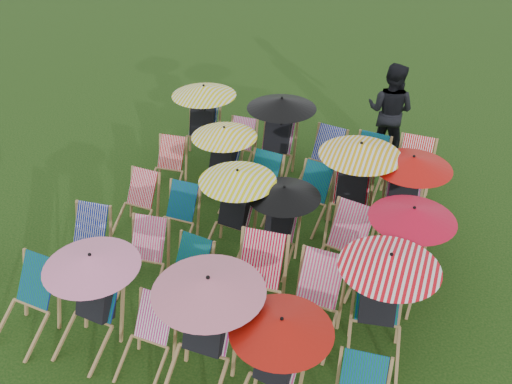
% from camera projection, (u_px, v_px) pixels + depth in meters
% --- Properties ---
extents(ground, '(100.00, 100.00, 0.00)m').
position_uv_depth(ground, '(250.00, 257.00, 8.31)').
color(ground, black).
rests_on(ground, ground).
extents(deckchair_0, '(0.66, 0.89, 0.92)m').
position_uv_depth(deckchair_0, '(25.00, 304.00, 6.86)').
color(deckchair_0, '#A9824F').
rests_on(deckchair_0, ground).
extents(deckchair_1, '(1.10, 1.16, 1.31)m').
position_uv_depth(deckchair_1, '(90.00, 300.00, 6.60)').
color(deckchair_1, '#A9824F').
rests_on(deckchair_1, ground).
extents(deckchair_2, '(0.56, 0.77, 0.82)m').
position_uv_depth(deckchair_2, '(146.00, 341.00, 6.45)').
color(deckchair_2, '#A9824F').
rests_on(deckchair_2, ground).
extents(deckchair_3, '(1.21, 1.25, 1.43)m').
position_uv_depth(deckchair_3, '(203.00, 330.00, 6.12)').
color(deckchair_3, '#A9824F').
rests_on(deckchair_3, ground).
extents(deckchair_4, '(1.06, 1.13, 1.26)m').
position_uv_depth(deckchair_4, '(272.00, 365.00, 5.85)').
color(deckchair_4, '#A9824F').
rests_on(deckchair_4, ground).
extents(deckchair_6, '(0.67, 0.87, 0.88)m').
position_uv_depth(deckchair_6, '(84.00, 245.00, 7.84)').
color(deckchair_6, '#A9824F').
rests_on(deckchair_6, ground).
extents(deckchair_7, '(0.68, 0.87, 0.88)m').
position_uv_depth(deckchair_7, '(143.00, 259.00, 7.59)').
color(deckchair_7, '#A9824F').
rests_on(deckchair_7, ground).
extents(deckchair_8, '(0.66, 0.85, 0.86)m').
position_uv_depth(deckchair_8, '(183.00, 278.00, 7.29)').
color(deckchair_8, '#A9824F').
rests_on(deckchair_8, ground).
extents(deckchair_9, '(0.74, 0.99, 1.02)m').
position_uv_depth(deckchair_9, '(255.00, 285.00, 7.07)').
color(deckchair_9, '#A9824F').
rests_on(deckchair_9, ground).
extents(deckchair_10, '(0.67, 0.91, 0.97)m').
position_uv_depth(deckchair_10, '(313.00, 304.00, 6.84)').
color(deckchair_10, '#A9824F').
rests_on(deckchair_10, ground).
extents(deckchair_11, '(1.15, 1.25, 1.36)m').
position_uv_depth(deckchair_11, '(380.00, 304.00, 6.51)').
color(deckchair_11, '#A9824F').
rests_on(deckchair_11, ground).
extents(deckchair_12, '(0.58, 0.79, 0.83)m').
position_uv_depth(deckchair_12, '(135.00, 204.00, 8.72)').
color(deckchair_12, '#A9824F').
rests_on(deckchair_12, ground).
extents(deckchair_13, '(0.55, 0.77, 0.83)m').
position_uv_depth(deckchair_13, '(176.00, 218.00, 8.42)').
color(deckchair_13, '#A9824F').
rests_on(deckchair_13, ground).
extents(deckchair_14, '(1.10, 1.16, 1.30)m').
position_uv_depth(deckchair_14, '(232.00, 210.00, 8.12)').
color(deckchair_14, '#A9824F').
rests_on(deckchair_14, ground).
extents(deckchair_15, '(1.01, 1.05, 1.20)m').
position_uv_depth(deckchair_15, '(278.00, 224.00, 7.93)').
color(deckchair_15, '#A9824F').
rests_on(deckchair_15, ground).
extents(deckchair_16, '(0.81, 1.01, 0.99)m').
position_uv_depth(deckchair_16, '(342.00, 249.00, 7.70)').
color(deckchair_16, '#A9824F').
rests_on(deckchair_16, ground).
extents(deckchair_17, '(1.10, 1.15, 1.31)m').
position_uv_depth(deckchair_17, '(402.00, 250.00, 7.35)').
color(deckchair_17, '#A9824F').
rests_on(deckchair_17, ground).
extents(deckchair_18, '(0.63, 0.82, 0.83)m').
position_uv_depth(deckchair_18, '(167.00, 167.00, 9.64)').
color(deckchair_18, '#A9824F').
rests_on(deckchair_18, ground).
extents(deckchair_19, '(1.06, 1.13, 1.26)m').
position_uv_depth(deckchair_19, '(220.00, 162.00, 9.29)').
color(deckchair_19, '#A9824F').
rests_on(deckchair_19, ground).
extents(deckchair_20, '(0.67, 0.87, 0.89)m').
position_uv_depth(deckchair_20, '(258.00, 187.00, 9.07)').
color(deckchair_20, '#A9824F').
rests_on(deckchair_20, ground).
extents(deckchair_21, '(0.70, 0.88, 0.88)m').
position_uv_depth(deckchair_21, '(309.00, 198.00, 8.82)').
color(deckchair_21, '#A9824F').
rests_on(deckchair_21, ground).
extents(deckchair_22, '(1.22, 1.31, 1.45)m').
position_uv_depth(deckchair_22, '(353.00, 187.00, 8.48)').
color(deckchair_22, '#A9824F').
rests_on(deckchair_22, ground).
extents(deckchair_23, '(1.14, 1.22, 1.35)m').
position_uv_depth(deckchair_23, '(404.00, 197.00, 8.34)').
color(deckchair_23, '#A9824F').
rests_on(deckchair_23, ground).
extents(deckchair_24, '(1.16, 1.25, 1.38)m').
position_uv_depth(deckchair_24, '(201.00, 121.00, 10.40)').
color(deckchair_24, '#A9824F').
rests_on(deckchair_24, ground).
extents(deckchair_25, '(0.56, 0.78, 0.83)m').
position_uv_depth(deckchair_25, '(238.00, 147.00, 10.23)').
color(deckchair_25, '#A9824F').
rests_on(deckchair_25, ground).
extents(deckchair_26, '(1.19, 1.25, 1.41)m').
position_uv_depth(deckchair_26, '(277.00, 136.00, 9.88)').
color(deckchair_26, '#A9824F').
rests_on(deckchair_26, ground).
extents(deckchair_27, '(0.74, 0.93, 0.92)m').
position_uv_depth(deckchair_27, '(322.00, 159.00, 9.77)').
color(deckchair_27, '#A9824F').
rests_on(deckchair_27, ground).
extents(deckchair_28, '(0.71, 0.92, 0.93)m').
position_uv_depth(deckchair_28, '(365.00, 168.00, 9.52)').
color(deckchair_28, '#A9824F').
rests_on(deckchair_28, ground).
extents(deckchair_29, '(0.65, 0.90, 0.96)m').
position_uv_depth(deckchair_29, '(411.00, 173.00, 9.35)').
color(deckchair_29, '#A9824F').
rests_on(deckchair_29, ground).
extents(person_rear, '(0.99, 0.84, 1.81)m').
position_uv_depth(person_rear, '(390.00, 111.00, 10.33)').
color(person_rear, black).
rests_on(person_rear, ground).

